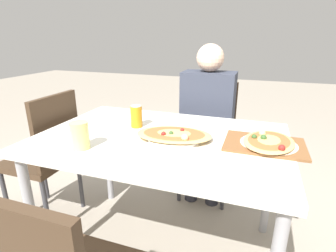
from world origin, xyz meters
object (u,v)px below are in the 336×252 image
at_px(chair_far_seated, 209,133).
at_px(person_seated, 207,114).
at_px(chair_side_left, 47,153).
at_px(pizza_main, 174,135).
at_px(dining_table, 162,148).
at_px(drink_glass, 80,136).
at_px(soda_can, 136,116).
at_px(pizza_second, 268,142).

xyz_separation_m(chair_far_seated, person_seated, (-0.00, -0.12, 0.19)).
height_order(chair_side_left, pizza_main, chair_side_left).
distance_m(dining_table, drink_glass, 0.43).
xyz_separation_m(dining_table, chair_side_left, (-0.83, 0.03, -0.16)).
bearing_deg(chair_side_left, pizza_main, -93.23).
relative_size(chair_far_seated, chair_side_left, 1.00).
bearing_deg(soda_can, person_seated, 61.37).
xyz_separation_m(chair_far_seated, pizza_main, (-0.04, -0.78, 0.26)).
relative_size(dining_table, pizza_second, 3.68).
relative_size(dining_table, chair_far_seated, 1.41).
bearing_deg(chair_side_left, soda_can, -84.76).
bearing_deg(person_seated, chair_far_seated, -90.00).
bearing_deg(soda_can, dining_table, -24.98).
relative_size(dining_table, chair_side_left, 1.41).
xyz_separation_m(chair_far_seated, drink_glass, (-0.41, -1.04, 0.30)).
bearing_deg(pizza_main, soda_can, 157.25).
distance_m(dining_table, pizza_main, 0.12).
bearing_deg(person_seated, soda_can, 61.37).
distance_m(chair_side_left, soda_can, 0.71).
xyz_separation_m(chair_side_left, soda_can, (0.64, 0.06, 0.30)).
bearing_deg(chair_far_seated, pizza_second, 119.68).
relative_size(pizza_main, soda_can, 3.29).
height_order(pizza_main, soda_can, soda_can).
bearing_deg(person_seated, pizza_second, 124.16).
distance_m(soda_can, pizza_second, 0.72).
xyz_separation_m(chair_far_seated, chair_side_left, (-0.94, -0.73, 0.00)).
relative_size(chair_far_seated, pizza_second, 2.62).
height_order(dining_table, soda_can, soda_can).
height_order(person_seated, pizza_second, person_seated).
bearing_deg(pizza_main, person_seated, 86.46).
distance_m(chair_side_left, drink_glass, 0.68).
relative_size(dining_table, person_seated, 1.07).
bearing_deg(pizza_main, chair_far_seated, 86.98).
bearing_deg(pizza_second, chair_side_left, -179.57).
height_order(chair_side_left, pizza_second, chair_side_left).
bearing_deg(soda_can, pizza_main, -22.75).
xyz_separation_m(pizza_main, soda_can, (-0.26, 0.11, 0.04)).
xyz_separation_m(chair_side_left, pizza_second, (1.35, 0.01, 0.26)).
height_order(person_seated, pizza_main, person_seated).
height_order(chair_far_seated, drink_glass, chair_far_seated).
relative_size(chair_side_left, soda_can, 7.27).
height_order(chair_far_seated, pizza_main, chair_far_seated).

